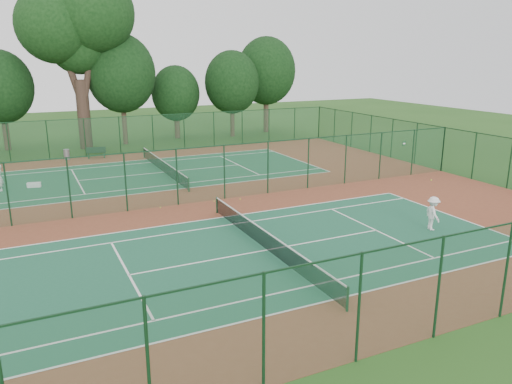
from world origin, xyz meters
TOP-DOWN VIEW (x-y plane):
  - ground at (0.00, 0.00)m, footprint 120.00×120.00m
  - red_pad at (0.00, 0.00)m, footprint 40.00×36.00m
  - court_near at (0.00, -9.00)m, footprint 23.77×10.97m
  - court_far at (0.00, 9.00)m, footprint 23.77×10.97m
  - fence_north at (0.00, 18.00)m, footprint 40.00×0.09m
  - fence_south at (0.00, -18.00)m, footprint 40.00×0.09m
  - fence_east at (20.00, 0.00)m, footprint 0.09×36.00m
  - fence_divider at (0.00, 0.00)m, footprint 40.00×0.09m
  - tennis_net_near at (0.00, -9.00)m, footprint 0.10×12.90m
  - tennis_net_far at (0.00, 9.00)m, footprint 0.10×12.90m
  - player_near at (9.09, -10.16)m, footprint 0.96×1.29m
  - player_far at (-11.38, 8.25)m, footprint 0.51×0.70m
  - trash_bin at (-6.31, 17.54)m, footprint 0.55×0.55m
  - bench at (-3.87, 17.05)m, footprint 1.73×0.79m
  - kit_bag at (-9.33, 8.35)m, footprint 0.94×0.50m
  - stray_ball_a at (0.68, -0.38)m, footprint 0.06×0.06m
  - stray_ball_b at (2.33, -0.65)m, footprint 0.08×0.08m
  - stray_ball_c at (-2.72, -0.24)m, footprint 0.07×0.07m
  - big_tree at (-3.87, 22.81)m, footprint 10.72×7.84m
  - evergreen_row at (0.50, 24.25)m, footprint 39.00×5.00m

SIDE VIEW (x-z plane):
  - ground at x=0.00m, z-range 0.00..0.00m
  - evergreen_row at x=0.50m, z-range -6.00..6.00m
  - red_pad at x=0.00m, z-range 0.00..0.01m
  - court_near at x=0.00m, z-range 0.01..0.02m
  - court_far at x=0.00m, z-range 0.01..0.02m
  - stray_ball_a at x=0.68m, z-range 0.01..0.07m
  - stray_ball_c at x=-2.72m, z-range 0.01..0.08m
  - stray_ball_b at x=2.33m, z-range 0.01..0.09m
  - kit_bag at x=-9.33m, z-range 0.01..0.35m
  - trash_bin at x=-6.31m, z-range 0.01..0.92m
  - bench at x=-3.87m, z-range 0.03..1.06m
  - tennis_net_near at x=0.00m, z-range 0.06..1.03m
  - tennis_net_far at x=0.00m, z-range 0.06..1.03m
  - player_near at x=9.09m, z-range 0.02..1.80m
  - player_far at x=-11.38m, z-range 0.02..1.81m
  - fence_east at x=20.00m, z-range 0.01..3.51m
  - fence_north at x=0.00m, z-range 0.01..3.51m
  - fence_south at x=0.00m, z-range 0.01..3.51m
  - fence_divider at x=0.00m, z-range 0.01..3.51m
  - big_tree at x=-3.87m, z-range 3.43..19.89m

